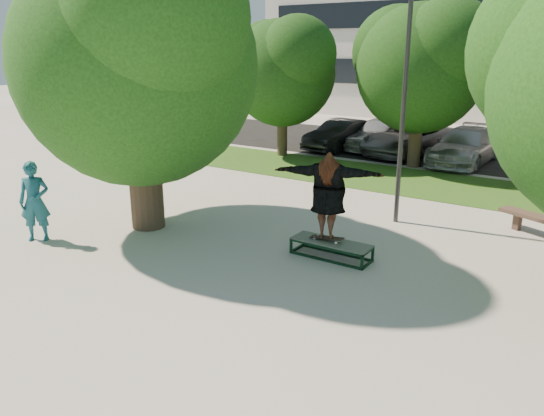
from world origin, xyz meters
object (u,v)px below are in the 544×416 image
Objects in this scene: bystander at (35,201)px; car_silver_b at (465,146)px; car_silver_a at (380,133)px; tree_left at (137,50)px; grind_box at (331,249)px; car_grey at (409,139)px; lamppost at (404,103)px; car_dark at (341,135)px.

bystander is 0.40× the size of car_silver_b.
bystander is 15.90m from car_silver_a.
tree_left is 6.62m from grind_box.
car_grey is at bearing 36.02° from bystander.
lamppost is 9.36m from bystander.
tree_left reaches higher than car_silver_a.
grind_box is 0.37× the size of car_silver_b.
lamppost is at bearing -45.78° from car_dark.
lamppost is at bearing 85.57° from grind_box.
bystander is 0.44× the size of car_silver_a.
lamppost reaches higher than car_grey.
lamppost is 9.96m from car_grey.
bystander reaches higher than car_grey.
tree_left reaches higher than car_dark.
lamppost reaches higher than car_silver_a.
bystander is 14.83m from car_dark.
tree_left is 13.99m from car_silver_a.
car_grey is (1.50, -0.39, -0.04)m from car_silver_a.
bystander is 15.80m from car_grey.
car_silver_a is at bearing 170.48° from car_silver_b.
lamppost is at bearing 2.30° from bystander.
car_silver_a is at bearing 86.63° from tree_left.
tree_left is 4.36m from bystander.
car_grey is at bearing -12.74° from car_silver_a.
car_grey is (-3.00, 9.18, -2.44)m from lamppost.
car_dark is 0.80× the size of car_grey.
bystander is 0.47× the size of car_dark.
tree_left is at bearing -108.36° from car_silver_b.
grind_box is 0.35× the size of car_grey.
bystander is at bearing -96.04° from car_silver_a.
grind_box is 13.20m from car_dark.
tree_left is 1.72× the size of car_dark.
lamppost reaches higher than bystander.
car_silver_b is at bearing -10.12° from car_silver_a.
tree_left is at bearing 18.27° from bystander.
grind_box is (-0.25, -3.24, -2.96)m from lamppost.
car_silver_b reaches higher than car_dark.
tree_left is 3.95× the size of grind_box.
grind_box is 0.44× the size of car_dark.
car_dark is (-6.00, 8.63, -2.47)m from lamppost.
car_grey is (-2.75, 12.42, 0.52)m from grind_box.
car_silver_b is (2.50, -0.46, -0.01)m from car_grey.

